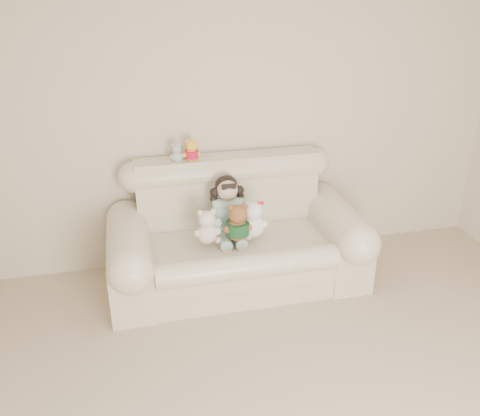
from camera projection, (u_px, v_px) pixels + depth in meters
The scene contains 8 objects.
wall_back at pixel (251, 118), 4.35m from camera, with size 4.50×4.50×0.00m, color beige.
sofa at pixel (237, 229), 4.19m from camera, with size 2.10×0.95×1.03m, color beige, non-canonical shape.
seated_child at pixel (227, 207), 4.17m from camera, with size 0.32×0.39×0.53m, color #367D68, non-canonical shape.
brown_teddy at pixel (238, 219), 3.97m from camera, with size 0.24×0.18×0.37m, color brown, non-canonical shape.
white_cat at pixel (253, 216), 4.03m from camera, with size 0.24×0.18×0.37m, color white, non-canonical shape.
cream_teddy at pixel (207, 223), 3.94m from camera, with size 0.22×0.17×0.34m, color beige, non-canonical shape.
yellow_mini_bear at pixel (191, 148), 4.16m from camera, with size 0.14×0.11×0.22m, color yellow, non-canonical shape.
grey_mini_plush at pixel (177, 151), 4.15m from camera, with size 0.12×0.09×0.19m, color #AFB0B6, non-canonical shape.
Camera 1 is at (-1.06, -1.63, 2.44)m, focal length 38.23 mm.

